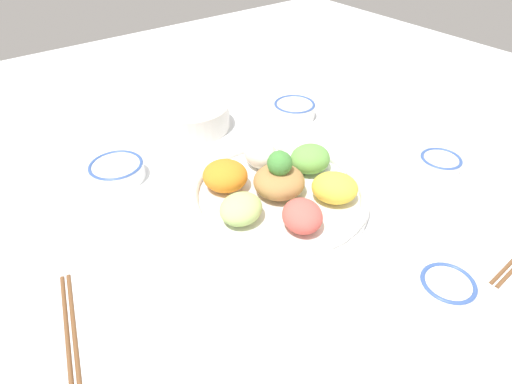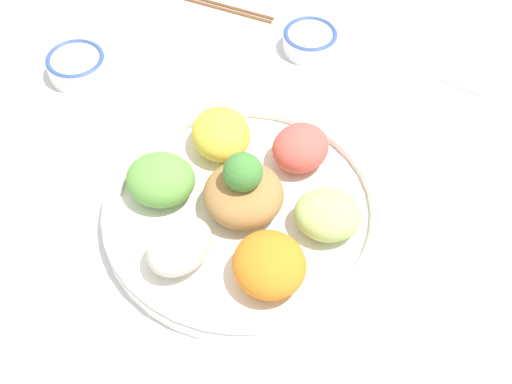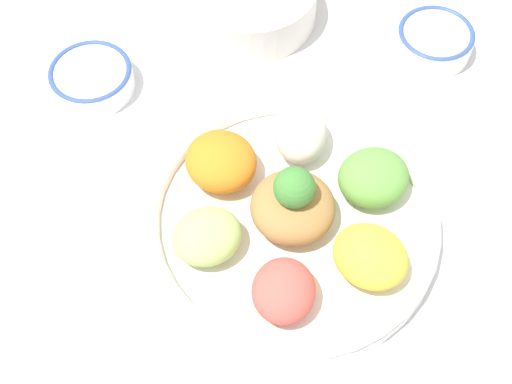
{
  "view_description": "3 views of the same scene",
  "coord_description": "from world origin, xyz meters",
  "px_view_note": "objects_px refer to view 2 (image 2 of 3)",
  "views": [
    {
      "loc": [
        -0.49,
        0.46,
        0.55
      ],
      "look_at": [
        0.04,
        0.06,
        0.03
      ],
      "focal_mm": 30.0,
      "sensor_mm": 36.0,
      "label": 1
    },
    {
      "loc": [
        0.51,
        0.27,
        0.75
      ],
      "look_at": [
        0.04,
        0.05,
        0.1
      ],
      "focal_mm": 50.0,
      "sensor_mm": 36.0,
      "label": 2
    },
    {
      "loc": [
        -0.4,
        0.14,
        0.78
      ],
      "look_at": [
        0.05,
        0.05,
        0.04
      ],
      "focal_mm": 50.0,
      "sensor_mm": 36.0,
      "label": 3
    }
  ],
  "objects_px": {
    "sauce_bowl_red": "(310,40)",
    "serving_spoon_main": "(485,93)",
    "salad_platter": "(243,205)",
    "rice_bowl_blue": "(76,65)",
    "chopsticks_pair_near": "(210,3)"
  },
  "relations": [
    {
      "from": "sauce_bowl_red",
      "to": "chopsticks_pair_near",
      "type": "distance_m",
      "value": 0.2
    },
    {
      "from": "salad_platter",
      "to": "rice_bowl_blue",
      "type": "xyz_separation_m",
      "value": [
        -0.14,
        -0.35,
        -0.01
      ]
    },
    {
      "from": "rice_bowl_blue",
      "to": "chopsticks_pair_near",
      "type": "relative_size",
      "value": 0.39
    },
    {
      "from": "salad_platter",
      "to": "chopsticks_pair_near",
      "type": "xyz_separation_m",
      "value": [
        -0.38,
        -0.25,
        -0.03
      ]
    },
    {
      "from": "sauce_bowl_red",
      "to": "serving_spoon_main",
      "type": "xyz_separation_m",
      "value": [
        -0.02,
        0.28,
        -0.02
      ]
    },
    {
      "from": "sauce_bowl_red",
      "to": "rice_bowl_blue",
      "type": "height_order",
      "value": "rice_bowl_blue"
    },
    {
      "from": "salad_platter",
      "to": "rice_bowl_blue",
      "type": "relative_size",
      "value": 4.07
    },
    {
      "from": "salad_platter",
      "to": "chopsticks_pair_near",
      "type": "distance_m",
      "value": 0.46
    },
    {
      "from": "sauce_bowl_red",
      "to": "serving_spoon_main",
      "type": "distance_m",
      "value": 0.28
    },
    {
      "from": "chopsticks_pair_near",
      "to": "serving_spoon_main",
      "type": "relative_size",
      "value": 1.91
    },
    {
      "from": "salad_platter",
      "to": "sauce_bowl_red",
      "type": "relative_size",
      "value": 4.24
    },
    {
      "from": "sauce_bowl_red",
      "to": "rice_bowl_blue",
      "type": "distance_m",
      "value": 0.36
    },
    {
      "from": "salad_platter",
      "to": "chopsticks_pair_near",
      "type": "relative_size",
      "value": 1.57
    },
    {
      "from": "sauce_bowl_red",
      "to": "serving_spoon_main",
      "type": "bearing_deg",
      "value": 93.92
    },
    {
      "from": "salad_platter",
      "to": "rice_bowl_blue",
      "type": "distance_m",
      "value": 0.38
    }
  ]
}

